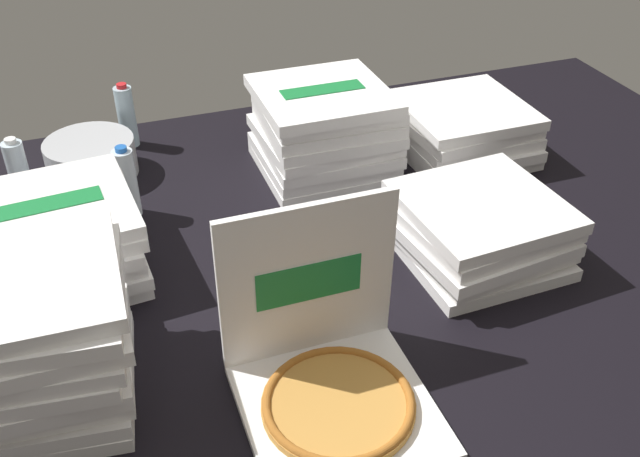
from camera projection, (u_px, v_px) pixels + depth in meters
ground_plane at (352, 288)px, 2.00m from camera, size 3.20×2.40×0.02m
open_pizza_box at (330, 371)px, 1.62m from camera, size 0.42×0.43×0.44m
pizza_stack_left_far at (462, 129)px, 2.56m from camera, size 0.45×0.46×0.19m
pizza_stack_center_near at (57, 241)px, 1.98m from camera, size 0.47×0.47×0.23m
pizza_stack_left_near at (325, 130)px, 2.44m from camera, size 0.45×0.45×0.30m
pizza_stack_right_mid at (27, 340)px, 1.58m from camera, size 0.48×0.48×0.34m
pizza_stack_right_far at (478, 229)px, 2.06m from camera, size 0.48×0.48×0.19m
ice_bucket at (91, 158)px, 2.46m from camera, size 0.30×0.30×0.13m
water_bottle_0 at (127, 183)px, 2.23m from camera, size 0.06×0.06×0.24m
water_bottle_1 at (19, 174)px, 2.27m from camera, size 0.06×0.06×0.24m
water_bottle_2 at (127, 116)px, 2.61m from camera, size 0.06×0.06×0.24m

